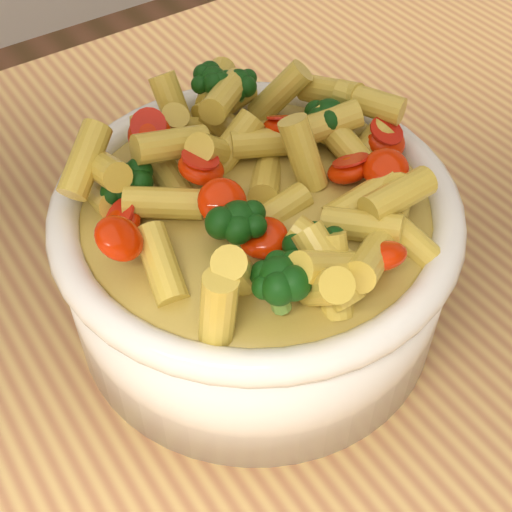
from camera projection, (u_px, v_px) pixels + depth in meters
table at (213, 439)px, 0.54m from camera, size 1.20×0.80×0.90m
serving_bowl at (256, 255)px, 0.45m from camera, size 0.25×0.25×0.11m
pasta_salad at (256, 177)px, 0.41m from camera, size 0.19×0.19×0.04m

